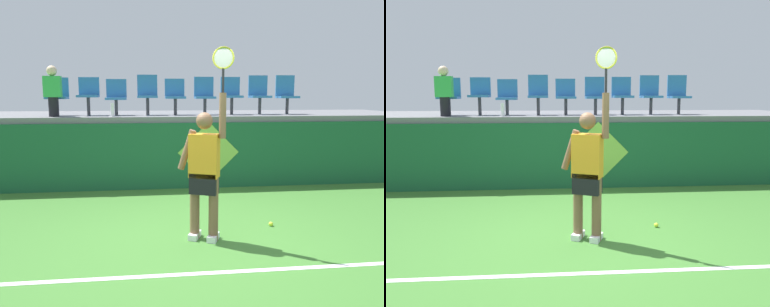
% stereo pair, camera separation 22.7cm
% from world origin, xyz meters
% --- Properties ---
extents(ground_plane, '(40.00, 40.00, 0.00)m').
position_xyz_m(ground_plane, '(0.00, 0.00, 0.00)').
color(ground_plane, '#3D752D').
extents(court_back_wall, '(11.34, 0.20, 1.37)m').
position_xyz_m(court_back_wall, '(0.00, 2.99, 0.68)').
color(court_back_wall, '#195633').
rests_on(court_back_wall, ground_plane).
extents(spectator_platform, '(11.34, 2.95, 0.12)m').
position_xyz_m(spectator_platform, '(0.00, 4.42, 1.43)').
color(spectator_platform, slate).
rests_on(spectator_platform, court_back_wall).
extents(court_baseline_stripe, '(10.21, 0.08, 0.01)m').
position_xyz_m(court_baseline_stripe, '(0.00, -0.95, 0.00)').
color(court_baseline_stripe, white).
rests_on(court_baseline_stripe, ground_plane).
extents(tennis_player, '(0.71, 0.39, 2.54)m').
position_xyz_m(tennis_player, '(0.09, 0.05, 0.97)').
color(tennis_player, white).
rests_on(tennis_player, ground_plane).
extents(tennis_ball, '(0.07, 0.07, 0.07)m').
position_xyz_m(tennis_ball, '(1.16, 0.45, 0.03)').
color(tennis_ball, '#D1E533').
rests_on(tennis_ball, ground_plane).
extents(water_bottle, '(0.08, 0.08, 0.27)m').
position_xyz_m(water_bottle, '(-1.34, 3.15, 1.62)').
color(water_bottle, white).
rests_on(water_bottle, spectator_platform).
extents(stadium_chair_0, '(0.44, 0.42, 0.81)m').
position_xyz_m(stadium_chair_0, '(-2.54, 3.75, 1.94)').
color(stadium_chair_0, '#38383D').
rests_on(stadium_chair_0, spectator_platform).
extents(stadium_chair_1, '(0.44, 0.42, 0.82)m').
position_xyz_m(stadium_chair_1, '(-1.89, 3.75, 1.96)').
color(stadium_chair_1, '#38383D').
rests_on(stadium_chair_1, spectator_platform).
extents(stadium_chair_2, '(0.44, 0.42, 0.78)m').
position_xyz_m(stadium_chair_2, '(-1.30, 3.75, 1.91)').
color(stadium_chair_2, '#38383D').
rests_on(stadium_chair_2, spectator_platform).
extents(stadium_chair_3, '(0.44, 0.42, 0.88)m').
position_xyz_m(stadium_chair_3, '(-0.62, 3.75, 1.97)').
color(stadium_chair_3, '#38383D').
rests_on(stadium_chair_3, spectator_platform).
extents(stadium_chair_4, '(0.44, 0.42, 0.80)m').
position_xyz_m(stadium_chair_4, '(-0.01, 3.75, 1.93)').
color(stadium_chair_4, '#38383D').
rests_on(stadium_chair_4, spectator_platform).
extents(stadium_chair_5, '(0.44, 0.42, 0.84)m').
position_xyz_m(stadium_chair_5, '(0.65, 3.75, 1.95)').
color(stadium_chair_5, '#38383D').
rests_on(stadium_chair_5, spectator_platform).
extents(stadium_chair_6, '(0.44, 0.42, 0.84)m').
position_xyz_m(stadium_chair_6, '(1.26, 3.75, 1.96)').
color(stadium_chair_6, '#38383D').
rests_on(stadium_chair_6, spectator_platform).
extents(stadium_chair_7, '(0.44, 0.42, 0.88)m').
position_xyz_m(stadium_chair_7, '(1.91, 3.75, 1.97)').
color(stadium_chair_7, '#38383D').
rests_on(stadium_chair_7, spectator_platform).
extents(stadium_chair_8, '(0.44, 0.42, 0.89)m').
position_xyz_m(stadium_chair_8, '(2.55, 3.76, 1.97)').
color(stadium_chair_8, '#38383D').
rests_on(stadium_chair_8, spectator_platform).
extents(spectator_0, '(0.34, 0.21, 1.03)m').
position_xyz_m(spectator_0, '(-2.54, 3.34, 2.03)').
color(spectator_0, black).
rests_on(spectator_0, spectator_platform).
extents(wall_signage_mount, '(1.27, 0.01, 1.39)m').
position_xyz_m(wall_signage_mount, '(0.61, 2.89, 0.00)').
color(wall_signage_mount, '#195633').
rests_on(wall_signage_mount, ground_plane).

